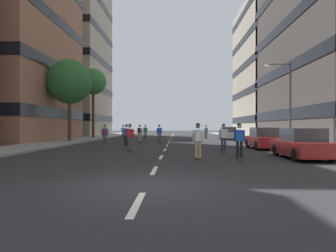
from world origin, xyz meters
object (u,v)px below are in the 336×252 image
(parked_car_mid, at_px, (302,145))
(skater_7, at_px, (159,133))
(skater_0, at_px, (198,139))
(skater_3, at_px, (123,131))
(street_tree_near, at_px, (93,82))
(skater_8, at_px, (206,131))
(parked_car_far, at_px, (228,134))
(skater_1, at_px, (145,131))
(street_tree_mid, at_px, (69,82))
(skater_10, at_px, (224,137))
(parked_car_near, at_px, (264,139))
(streetlamp_right, at_px, (286,94))
(skater_4, at_px, (239,139))
(skater_11, at_px, (130,136))
(skater_2, at_px, (140,132))
(skater_5, at_px, (105,134))
(skater_6, at_px, (127,134))

(parked_car_mid, distance_m, skater_7, 17.45)
(skater_0, bearing_deg, skater_3, 108.61)
(street_tree_near, bearing_deg, skater_8, 0.75)
(skater_7, bearing_deg, parked_car_far, 42.41)
(skater_1, bearing_deg, skater_8, 8.73)
(street_tree_mid, bearing_deg, skater_10, -42.83)
(parked_car_near, relative_size, parked_car_far, 1.00)
(streetlamp_right, relative_size, skater_4, 3.65)
(street_tree_mid, distance_m, skater_11, 14.93)
(street_tree_near, height_order, skater_2, street_tree_near)
(skater_5, bearing_deg, skater_1, 83.03)
(skater_1, bearing_deg, skater_0, -78.49)
(streetlamp_right, relative_size, skater_5, 3.65)
(parked_car_near, bearing_deg, street_tree_mid, 151.58)
(streetlamp_right, relative_size, skater_6, 3.65)
(skater_0, xyz_separation_m, skater_2, (-4.79, 16.44, 0.03))
(parked_car_mid, bearing_deg, skater_1, 112.78)
(parked_car_near, bearing_deg, parked_car_far, 90.00)
(streetlamp_right, bearing_deg, skater_7, 149.47)
(parked_car_near, height_order, skater_3, skater_3)
(skater_1, distance_m, skater_5, 14.95)
(skater_8, bearing_deg, streetlamp_right, -73.42)
(street_tree_mid, height_order, skater_8, street_tree_mid)
(street_tree_near, relative_size, skater_3, 5.10)
(street_tree_near, height_order, skater_5, street_tree_near)
(streetlamp_right, distance_m, skater_4, 11.83)
(skater_6, height_order, skater_11, same)
(parked_car_mid, relative_size, parked_car_far, 1.00)
(skater_3, bearing_deg, streetlamp_right, -39.05)
(streetlamp_right, relative_size, skater_2, 3.65)
(parked_car_mid, distance_m, streetlamp_right, 10.30)
(skater_5, height_order, skater_10, same)
(skater_3, distance_m, skater_7, 7.64)
(street_tree_near, bearing_deg, skater_11, -68.98)
(skater_3, bearing_deg, parked_car_mid, -59.71)
(skater_8, bearing_deg, skater_6, -114.14)
(street_tree_mid, bearing_deg, street_tree_near, 90.00)
(street_tree_near, bearing_deg, skater_6, -67.21)
(streetlamp_right, bearing_deg, skater_2, 152.07)
(parked_car_near, relative_size, skater_1, 2.47)
(skater_1, bearing_deg, skater_5, -96.97)
(skater_0, height_order, skater_7, same)
(skater_0, relative_size, skater_2, 1.00)
(street_tree_near, height_order, streetlamp_right, street_tree_near)
(skater_4, distance_m, skater_7, 16.75)
(parked_car_mid, bearing_deg, skater_11, 153.13)
(streetlamp_right, bearing_deg, skater_5, 179.41)
(streetlamp_right, bearing_deg, skater_1, 130.17)
(skater_3, bearing_deg, skater_10, -63.10)
(skater_5, distance_m, skater_6, 2.25)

